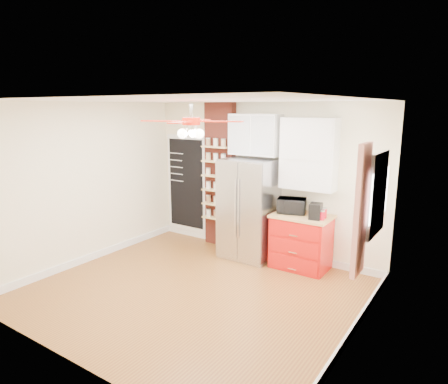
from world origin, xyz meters
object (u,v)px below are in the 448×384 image
Objects in this scene: red_cabinet at (301,241)px; fridge at (249,209)px; toaster_oven at (292,206)px; ceiling_fan at (191,122)px; canister_left at (321,216)px; pantry_jar_oats at (208,172)px; coffee_maker at (316,211)px.

fridge is at bearing -177.05° from red_cabinet.
ceiling_fan is at bearing -131.01° from toaster_oven.
canister_left is (0.35, -0.10, 0.52)m from red_cabinet.
toaster_oven is 0.56m from canister_left.
ceiling_fan is 2.50m from canister_left.
fridge is 1.12m from pantry_jar_oats.
toaster_oven reaches higher than red_cabinet.
toaster_oven reaches higher than canister_left.
pantry_jar_oats is at bearing 159.86° from toaster_oven.
coffee_maker reaches higher than red_cabinet.
coffee_maker is at bearing -178.58° from canister_left.
ceiling_fan is 5.59× the size of coffee_maker.
canister_left is (1.32, -0.05, 0.09)m from fridge.
toaster_oven is 1.82× the size of coffee_maker.
red_cabinet is 8.04× the size of pantry_jar_oats.
fridge is at bearing 168.70° from coffee_maker.
toaster_oven is 3.89× the size of pantry_jar_oats.
toaster_oven is 0.47m from coffee_maker.
ceiling_fan is (-0.92, -1.68, 1.97)m from red_cabinet.
red_cabinet is at bearing 2.95° from fridge.
canister_left is 2.34m from pantry_jar_oats.
pantry_jar_oats is (-1.93, 0.08, 0.98)m from red_cabinet.
ceiling_fan reaches higher than toaster_oven.
red_cabinet is 2.17m from pantry_jar_oats.
fridge is 6.98× the size of coffee_maker.
coffee_maker is (1.23, -0.05, 0.15)m from fridge.
fridge is at bearing -7.88° from pantry_jar_oats.
toaster_oven is at bearing 66.97° from ceiling_fan.
pantry_jar_oats reaches higher than toaster_oven.
pantry_jar_oats is (-1.01, 1.76, -0.99)m from ceiling_fan.
ceiling_fan is 3.08× the size of toaster_oven.
fridge is 0.79m from toaster_oven.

